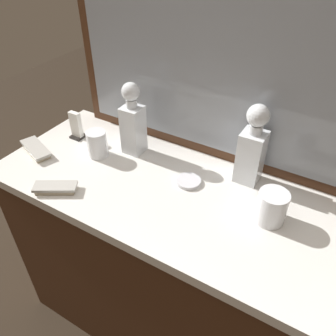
{
  "coord_description": "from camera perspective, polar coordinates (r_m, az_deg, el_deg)",
  "views": [
    {
      "loc": [
        0.43,
        -0.73,
        1.56
      ],
      "look_at": [
        0.0,
        0.0,
        0.9
      ],
      "focal_mm": 36.5,
      "sensor_mm": 36.0,
      "label": 1
    }
  ],
  "objects": [
    {
      "name": "ground_plane",
      "position": [
        1.77,
        -0.0,
        -23.68
      ],
      "size": [
        6.0,
        6.0,
        0.0
      ],
      "primitive_type": "plane",
      "color": "#2D2319"
    },
    {
      "name": "dresser",
      "position": [
        1.43,
        -0.0,
        -15.75
      ],
      "size": [
        1.2,
        0.53,
        0.82
      ],
      "color": "#472816",
      "rests_on": "ground_plane"
    },
    {
      "name": "dresser_mirror",
      "position": [
        1.14,
        6.55,
        16.3
      ],
      "size": [
        1.02,
        0.03,
        0.65
      ],
      "color": "#472816",
      "rests_on": "dresser"
    },
    {
      "name": "crystal_decanter_far_right",
      "position": [
        1.24,
        -5.85,
        7.09
      ],
      "size": [
        0.07,
        0.07,
        0.27
      ],
      "color": "white",
      "rests_on": "dresser"
    },
    {
      "name": "crystal_decanter_rear",
      "position": [
        1.12,
        13.78,
        2.62
      ],
      "size": [
        0.08,
        0.08,
        0.28
      ],
      "color": "white",
      "rests_on": "dresser"
    },
    {
      "name": "crystal_tumbler_left",
      "position": [
        1.27,
        -11.73,
        3.82
      ],
      "size": [
        0.07,
        0.07,
        0.1
      ],
      "color": "white",
      "rests_on": "dresser"
    },
    {
      "name": "crystal_tumbler_front",
      "position": [
        1.03,
        16.87,
        -6.44
      ],
      "size": [
        0.09,
        0.09,
        0.1
      ],
      "color": "white",
      "rests_on": "dresser"
    },
    {
      "name": "silver_brush_center",
      "position": [
        1.37,
        -21.19,
        2.92
      ],
      "size": [
        0.17,
        0.11,
        0.02
      ],
      "color": "#B7A88C",
      "rests_on": "dresser"
    },
    {
      "name": "silver_brush_rear",
      "position": [
        1.16,
        -18.28,
        -3.18
      ],
      "size": [
        0.14,
        0.11,
        0.02
      ],
      "color": "#B7A88C",
      "rests_on": "dresser"
    },
    {
      "name": "porcelain_dish",
      "position": [
        1.14,
        3.44,
        -2.2
      ],
      "size": [
        0.08,
        0.08,
        0.01
      ],
      "color": "silver",
      "rests_on": "dresser"
    },
    {
      "name": "napkin_holder",
      "position": [
        1.39,
        -15.04,
        6.63
      ],
      "size": [
        0.05,
        0.05,
        0.11
      ],
      "color": "black",
      "rests_on": "dresser"
    }
  ]
}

